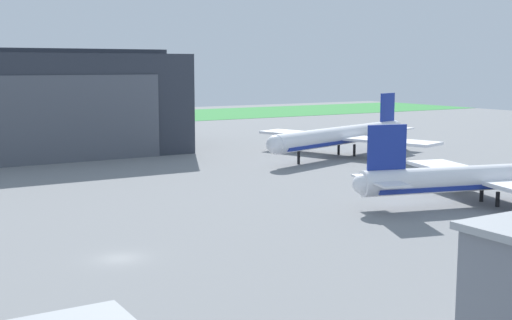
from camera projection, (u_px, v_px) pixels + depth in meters
name	position (u px, v px, depth m)	size (l,w,h in m)	color
ground_plane	(120.00, 258.00, 67.55)	(440.00, 440.00, 0.00)	slate
maintenance_hangar	(6.00, 104.00, 144.65)	(71.12, 38.40, 22.72)	#2D333D
airliner_far_right	(342.00, 136.00, 142.76)	(45.21, 41.81, 12.78)	white
airliner_near_left	(500.00, 178.00, 93.89)	(43.56, 38.44, 11.45)	white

